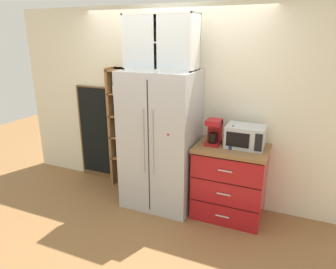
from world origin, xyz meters
name	(u,v)px	position (x,y,z in m)	size (l,w,h in m)	color
ground_plane	(161,201)	(0.00, 0.00, 0.00)	(10.60, 10.60, 0.00)	olive
wall_back_cream	(173,105)	(0.00, 0.40, 1.27)	(4.91, 0.10, 2.55)	silver
refrigerator	(161,140)	(0.00, 0.00, 0.89)	(0.91, 0.72, 1.78)	#B7BABF
pantry_shelf_column	(125,127)	(-0.71, 0.30, 0.90)	(0.46, 0.24, 1.75)	brown
counter_cabinet	(230,181)	(0.91, 0.05, 0.46)	(0.86, 0.62, 0.92)	#A8161C
microwave	(245,136)	(1.05, 0.10, 1.05)	(0.44, 0.33, 0.26)	#B7BABF
coffee_maker	(214,132)	(0.68, 0.06, 1.07)	(0.17, 0.20, 0.31)	#A8161C
mug_navy	(231,145)	(0.91, -0.02, 0.97)	(0.12, 0.09, 0.09)	navy
bottle_cobalt	(232,138)	(0.91, 0.03, 1.03)	(0.07, 0.07, 0.26)	navy
upper_cabinet	(162,42)	(0.00, 0.05, 2.10)	(0.87, 0.32, 0.64)	silver
chalkboard_menu	(96,133)	(-1.26, 0.33, 0.73)	(0.60, 0.04, 1.45)	brown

